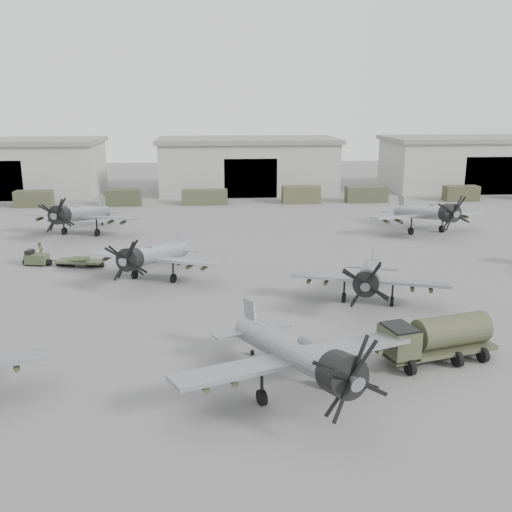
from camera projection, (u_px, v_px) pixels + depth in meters
The scene contains 18 objects.
ground at pixel (316, 343), 35.01m from camera, with size 220.00×220.00×0.00m, color #5E5E5C.
hangar_left at pixel (9, 167), 90.45m from camera, with size 29.00×14.80×8.70m.
hangar_center at pixel (248, 165), 93.47m from camera, with size 29.00×14.80×8.70m.
hangar_right at pixel (471, 163), 96.48m from camera, with size 29.00×14.80×8.70m.
support_truck_1 at pixel (34, 199), 80.34m from camera, with size 5.08×2.20×2.27m, color #3B3F29.
support_truck_2 at pixel (123, 197), 81.32m from camera, with size 5.02×2.20×2.33m, color #353A26.
support_truck_3 at pixel (205, 197), 82.27m from camera, with size 6.53×2.20×2.12m, color #3E442C.
support_truck_4 at pixel (301, 194), 83.33m from camera, with size 5.51×2.20×2.49m, color #45472E.
support_truck_5 at pixel (366, 194), 84.13m from camera, with size 6.10×2.20×2.31m, color #393F29.
support_truck_6 at pixel (461, 193), 85.29m from camera, with size 5.04×2.20×2.23m, color #3C3C27.
aircraft_near_1 at pixel (298, 354), 28.05m from camera, with size 12.67×11.44×5.11m.
aircraft_mid_1 at pixel (152, 256), 46.74m from camera, with size 11.64×10.53×4.73m.
aircraft_mid_2 at pixel (369, 277), 41.22m from camera, with size 11.46×10.32×4.60m.
aircraft_far_0 at pixel (79, 214), 62.65m from camera, with size 13.17×11.86×5.25m.
aircraft_far_1 at pixel (429, 213), 63.58m from camera, with size 13.23×11.90×5.25m.
fuel_tanker at pixel (436, 336), 32.36m from camera, with size 7.08×4.26×2.60m.
tug_trailer at pixel (53, 260), 51.52m from camera, with size 7.19×2.73×1.42m.
ground_crew at pixel (41, 252), 52.58m from camera, with size 0.69×0.46×1.90m, color #353925.
Camera 1 is at (-6.36, -31.97, 14.35)m, focal length 40.00 mm.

